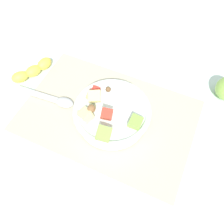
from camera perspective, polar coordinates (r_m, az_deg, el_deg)
ground_plane at (r=0.71m, az=-1.04°, el=-0.86°), size 2.40×2.40×0.00m
placemat at (r=0.71m, az=-1.04°, el=-0.73°), size 0.51×0.34×0.01m
salad_bowl at (r=0.67m, az=-0.12°, el=-0.32°), size 0.22×0.22×0.09m
serving_spoon at (r=0.75m, az=-14.00°, el=3.05°), size 0.20×0.04×0.01m
banana_whole at (r=0.84m, az=-18.71°, el=9.54°), size 0.10×0.15×0.04m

